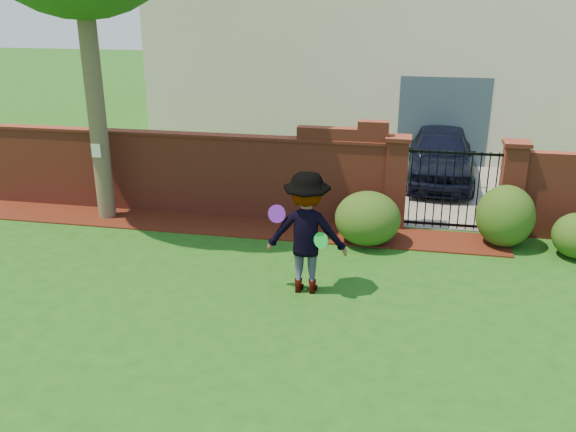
% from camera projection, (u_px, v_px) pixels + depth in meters
% --- Properties ---
extents(ground, '(80.00, 80.00, 0.01)m').
position_uv_depth(ground, '(224.00, 309.00, 9.29)').
color(ground, '#1A4D13').
rests_on(ground, ground).
extents(mulch_bed, '(11.10, 1.08, 0.03)m').
position_uv_depth(mulch_bed, '(227.00, 226.00, 12.53)').
color(mulch_bed, '#3A130A').
rests_on(mulch_bed, ground).
extents(brick_wall, '(8.70, 0.31, 2.16)m').
position_uv_depth(brick_wall, '(186.00, 171.00, 13.01)').
color(brick_wall, maroon).
rests_on(brick_wall, ground).
extents(pillar_left, '(0.50, 0.50, 1.88)m').
position_uv_depth(pillar_left, '(396.00, 182.00, 12.21)').
color(pillar_left, maroon).
rests_on(pillar_left, ground).
extents(pillar_right, '(0.50, 0.50, 1.88)m').
position_uv_depth(pillar_right, '(511.00, 188.00, 11.82)').
color(pillar_right, maroon).
rests_on(pillar_right, ground).
extents(iron_gate, '(1.78, 0.03, 1.60)m').
position_uv_depth(iron_gate, '(452.00, 190.00, 12.05)').
color(iron_gate, black).
rests_on(iron_gate, ground).
extents(driveway, '(3.20, 8.00, 0.01)m').
position_uv_depth(driveway, '(441.00, 175.00, 16.03)').
color(driveway, gray).
rests_on(driveway, ground).
extents(house, '(12.40, 6.40, 6.30)m').
position_uv_depth(house, '(362.00, 38.00, 19.06)').
color(house, beige).
rests_on(house, ground).
extents(car, '(1.75, 4.05, 1.36)m').
position_uv_depth(car, '(441.00, 157.00, 15.07)').
color(car, black).
rests_on(car, ground).
extents(paper_notice, '(0.20, 0.01, 0.28)m').
position_uv_depth(paper_notice, '(96.00, 151.00, 12.37)').
color(paper_notice, white).
rests_on(paper_notice, tree).
extents(shrub_left, '(1.24, 1.24, 1.02)m').
position_uv_depth(shrub_left, '(368.00, 218.00, 11.53)').
color(shrub_left, '#1C4414').
rests_on(shrub_left, ground).
extents(shrub_middle, '(1.07, 1.07, 1.18)m').
position_uv_depth(shrub_middle, '(505.00, 216.00, 11.42)').
color(shrub_middle, '#1C4414').
rests_on(shrub_middle, ground).
extents(man, '(1.29, 0.77, 1.97)m').
position_uv_depth(man, '(306.00, 234.00, 9.53)').
color(man, gray).
rests_on(man, ground).
extents(frisbee_purple, '(0.29, 0.12, 0.28)m').
position_uv_depth(frisbee_purple, '(277.00, 214.00, 9.40)').
color(frisbee_purple, '#691CB2').
rests_on(frisbee_purple, man).
extents(frisbee_green, '(0.25, 0.16, 0.25)m').
position_uv_depth(frisbee_green, '(321.00, 240.00, 9.29)').
color(frisbee_green, green).
rests_on(frisbee_green, man).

